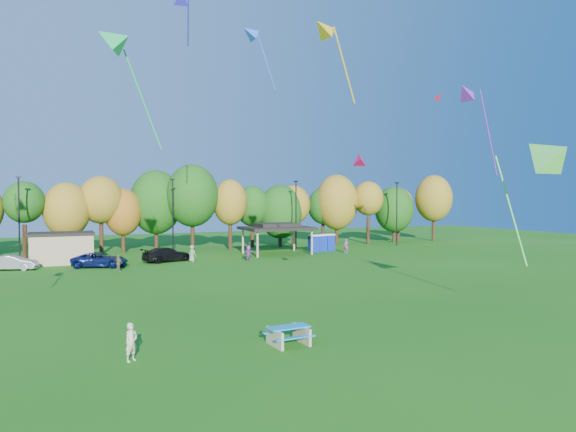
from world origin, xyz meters
name	(u,v)px	position (x,y,z in m)	size (l,w,h in m)	color
ground	(317,350)	(0.00, 0.00, 0.00)	(160.00, 160.00, 0.00)	#19600F
tree_line	(139,205)	(-1.03, 45.51, 5.91)	(93.57, 10.55, 11.15)	black
lamp_posts	(173,214)	(2.00, 40.00, 4.90)	(64.50, 0.25, 9.09)	black
utility_building	(62,248)	(-10.00, 38.00, 1.64)	(6.30, 4.30, 3.25)	tan
pavilion	(277,228)	(14.00, 37.00, 3.23)	(8.20, 6.20, 3.77)	tan
porta_potties	(322,243)	(20.54, 37.70, 1.10)	(3.75, 1.74, 2.18)	#0C26A2
picnic_table	(288,334)	(-0.84, 1.25, 0.50)	(2.07, 1.75, 0.86)	tan
kite_flyer	(131,342)	(-7.83, 1.77, 0.81)	(0.59, 0.39, 1.62)	beige
car_b	(13,263)	(-14.29, 34.42, 0.71)	(1.50, 4.31, 1.42)	gray
car_c	(100,260)	(-6.62, 33.22, 0.73)	(2.44, 5.28, 1.47)	#0C164B
car_d	(167,255)	(0.26, 34.91, 0.77)	(2.16, 5.32, 1.54)	black
far_person_2	(192,254)	(2.63, 33.45, 0.91)	(0.89, 0.58, 1.82)	gray
far_person_3	(119,263)	(-5.33, 29.05, 0.81)	(0.95, 0.40, 1.63)	olive
far_person_4	(248,253)	(8.41, 31.82, 0.88)	(1.63, 0.52, 1.75)	purple
far_person_5	(346,246)	(22.19, 34.34, 0.90)	(0.66, 0.43, 1.81)	#994882
kite_1	(466,93)	(22.89, 15.01, 16.21)	(5.02, 2.06, 8.50)	purple
kite_3	(250,33)	(7.72, 29.39, 23.64)	(3.97, 1.73, 6.64)	blue
kite_5	(323,29)	(5.17, 9.00, 17.63)	(3.39, 1.59, 5.55)	gold
kite_6	(541,154)	(14.25, 0.10, 9.27)	(2.43, 4.94, 8.05)	#54D74B
kite_7	(438,97)	(30.17, 27.04, 18.61)	(1.28, 1.46, 1.20)	red
kite_9	(359,158)	(7.18, 7.85, 9.37)	(1.43, 1.58, 1.26)	#CE0B49
kite_10	(109,40)	(-7.51, 12.46, 16.29)	(4.56, 2.45, 7.64)	green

